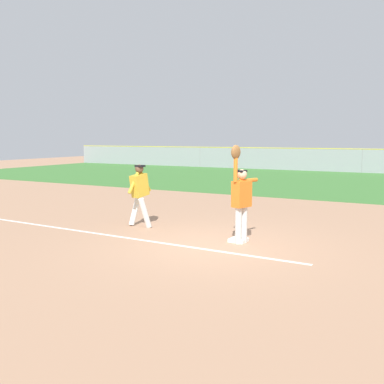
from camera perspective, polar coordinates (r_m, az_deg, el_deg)
The scene contains 10 objects.
ground_plane at distance 10.10m, azimuth 2.88°, elevation -6.94°, with size 72.86×72.86×0.00m, color tan.
outfield_grass at distance 25.35m, azimuth 18.83°, elevation 1.17°, with size 50.81×15.28×0.01m, color #3D7533.
chalk_foul_line at distance 11.90m, azimuth -13.89°, elevation -4.97°, with size 12.00×0.10×0.01m, color white.
first_base at distance 10.50m, azimuth 6.03°, elevation -6.20°, with size 0.38×0.38×0.08m, color white.
fielder at distance 10.18m, azimuth 6.37°, elevation -0.45°, with size 0.40×0.88×2.28m.
runner at distance 12.08m, azimuth -6.80°, elevation 0.14°, with size 0.75×0.84×1.72m.
baseball at distance 10.09m, azimuth 5.71°, elevation 3.89°, with size 0.07×0.07×0.07m, color white.
outfield_fence at distance 32.83m, azimuth 21.18°, elevation 3.80°, with size 50.89×0.08×1.68m.
parked_car_green at distance 37.59m, azimuth 8.12°, elevation 4.31°, with size 4.53×2.39×1.25m.
parked_car_red at distance 35.85m, azimuth 15.78°, elevation 3.98°, with size 4.56×2.43×1.25m.
Camera 1 is at (4.24, -8.84, 2.45)m, focal length 41.18 mm.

